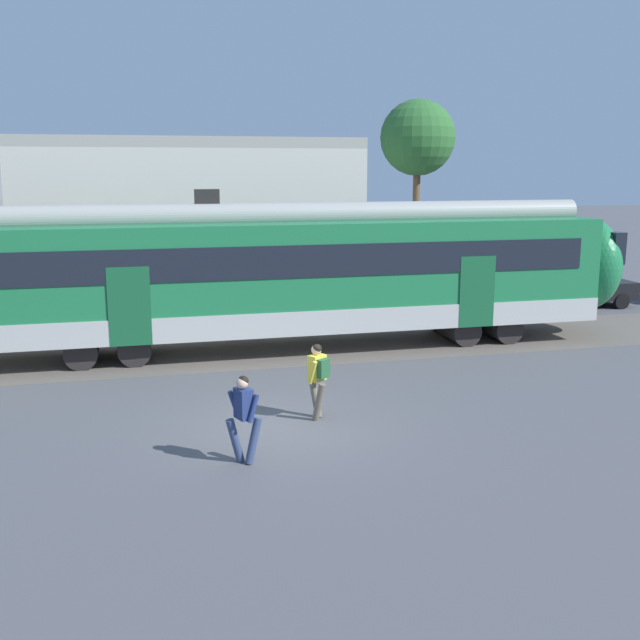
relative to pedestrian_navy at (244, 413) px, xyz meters
The scene contains 6 objects.
ground_plane 2.26m from the pedestrian_navy, 60.54° to the left, with size 160.00×160.00×0.00m, color #515156.
pedestrian_navy is the anchor object (origin of this frame).
pedestrian_yellow 2.79m from the pedestrian_navy, 47.39° to the left, with size 0.50×0.71×1.67m.
parked_car_black 19.50m from the pedestrian_navy, 39.79° to the left, with size 4.03×1.82×1.54m.
background_building 16.97m from the pedestrian_navy, 102.71° to the left, with size 20.73×5.00×9.20m.
street_tree_right 21.93m from the pedestrian_navy, 60.63° to the left, with size 3.27×3.27×8.23m.
Camera 1 is at (-2.78, -14.68, 5.33)m, focal length 42.00 mm.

